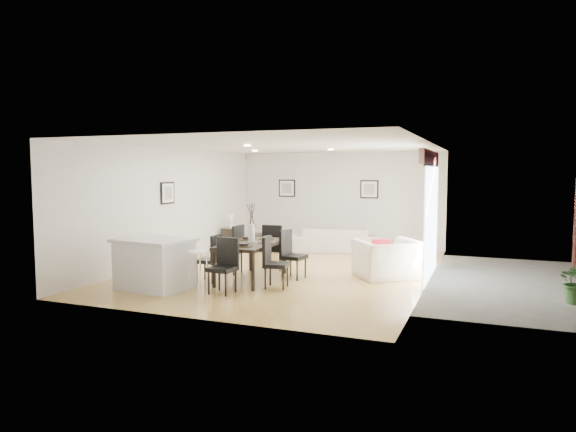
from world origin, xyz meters
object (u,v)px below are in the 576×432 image
at_px(sofa, 334,240).
at_px(dining_table, 252,246).
at_px(dining_chair_efar, 290,251).
at_px(side_table, 231,238).
at_px(dining_chair_head, 225,262).
at_px(kitchen_island, 155,263).
at_px(dining_chair_enear, 272,259).
at_px(dining_chair_wnear, 212,256).
at_px(armchair, 387,259).
at_px(bar_stool, 198,257).
at_px(dining_chair_wfar, 234,247).
at_px(coffee_table, 271,242).
at_px(dining_chair_foot, 274,245).

height_order(sofa, dining_table, dining_table).
height_order(dining_chair_efar, side_table, dining_chair_efar).
height_order(dining_chair_head, kitchen_island, dining_chair_head).
bearing_deg(dining_chair_enear, dining_chair_wnear, 81.47).
xyz_separation_m(armchair, bar_stool, (-2.91, -2.48, 0.26)).
bearing_deg(dining_chair_head, dining_chair_enear, 49.28).
bearing_deg(dining_chair_enear, sofa, -6.35).
distance_m(sofa, bar_stool, 5.44).
bearing_deg(armchair, kitchen_island, -4.16).
height_order(dining_chair_head, side_table, dining_chair_head).
relative_size(dining_chair_wfar, coffee_table, 0.92).
height_order(armchair, dining_table, armchair).
xyz_separation_m(armchair, dining_chair_efar, (-1.83, -0.70, 0.16)).
bearing_deg(dining_table, side_table, 121.19).
bearing_deg(dining_chair_efar, bar_stool, 157.75).
bearing_deg(side_table, dining_chair_wfar, -61.46).
height_order(dining_chair_foot, side_table, dining_chair_foot).
bearing_deg(dining_chair_efar, dining_table, 134.90).
bearing_deg(dining_chair_wnear, dining_chair_wfar, 176.83).
bearing_deg(dining_chair_enear, dining_chair_wfar, 46.49).
distance_m(coffee_table, side_table, 1.20).
xyz_separation_m(dining_table, kitchen_island, (-1.35, -1.31, -0.21)).
bearing_deg(armchair, dining_chair_foot, -35.98).
distance_m(armchair, dining_chair_efar, 1.97).
bearing_deg(armchair, dining_chair_enear, 4.59).
relative_size(sofa, coffee_table, 2.00).
distance_m(dining_chair_wfar, side_table, 3.62).
bearing_deg(dining_chair_efar, dining_chair_wnear, 134.35).
bearing_deg(dining_table, bar_stool, -110.16).
relative_size(dining_chair_foot, bar_stool, 1.34).
relative_size(dining_chair_enear, dining_chair_efar, 0.98).
bearing_deg(bar_stool, dining_chair_enear, 38.19).
bearing_deg(side_table, bar_stool, -68.65).
bearing_deg(dining_chair_efar, armchair, -60.17).
relative_size(dining_chair_wnear, dining_chair_enear, 0.97).
bearing_deg(kitchen_island, sofa, 78.07).
height_order(dining_chair_enear, dining_chair_foot, dining_chair_foot).
relative_size(armchair, dining_chair_efar, 1.22).
relative_size(sofa, dining_chair_enear, 2.34).
bearing_deg(dining_chair_efar, dining_chair_enear, -171.02).
bearing_deg(side_table, sofa, 8.25).
xyz_separation_m(dining_chair_wnear, dining_chair_head, (0.65, -0.67, 0.03)).
bearing_deg(sofa, coffee_table, -5.32).
height_order(dining_chair_enear, coffee_table, dining_chair_enear).
bearing_deg(kitchen_island, dining_chair_wnear, 57.95).
bearing_deg(dining_chair_efar, dining_chair_head, 167.08).
height_order(dining_chair_efar, kitchen_island, dining_chair_efar).
relative_size(armchair, side_table, 2.09).
height_order(dining_chair_enear, dining_chair_head, dining_chair_head).
bearing_deg(sofa, dining_chair_wfar, 53.09).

